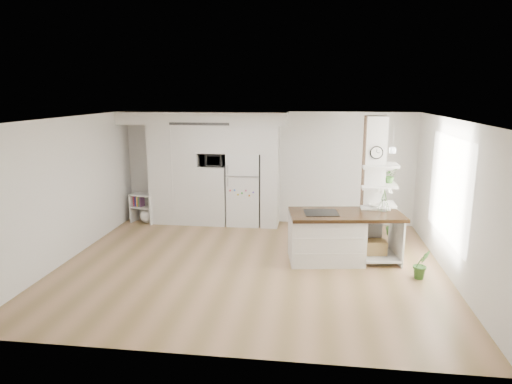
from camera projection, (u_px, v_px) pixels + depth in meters
floor at (250, 265)px, 8.47m from camera, size 7.00×6.00×0.01m
room at (250, 167)px, 8.07m from camera, size 7.04×6.04×2.72m
cabinet_wall at (206, 162)px, 10.91m from camera, size 4.00×0.71×2.70m
refrigerator at (244, 189)px, 10.94m from camera, size 0.78×0.69×1.75m
column at (378, 185)px, 8.97m from camera, size 0.69×0.90×2.70m
window at (449, 188)px, 8.00m from camera, size 0.00×2.40×2.40m
pendant_light at (348, 153)px, 7.94m from camera, size 0.12×0.12×0.10m
kitchen_island at (332, 236)px, 8.62m from camera, size 2.20×1.27×1.51m
bookshelf at (145, 210)px, 11.19m from camera, size 0.67×0.48×0.72m
floor_plant_a at (421, 264)px, 7.82m from camera, size 0.35×0.31×0.52m
floor_plant_b at (391, 226)px, 10.23m from camera, size 0.30×0.30×0.43m
microwave at (213, 160)px, 10.83m from camera, size 0.54×0.37×0.30m
shelf_plant at (390, 176)px, 9.07m from camera, size 0.27×0.23×0.30m
decor_bowl at (374, 205)px, 8.83m from camera, size 0.22×0.22×0.05m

